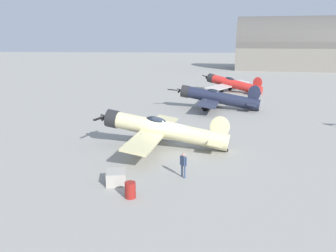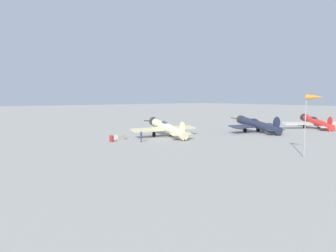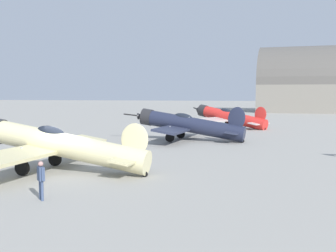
% 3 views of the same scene
% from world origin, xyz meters
% --- Properties ---
extents(ground_plane, '(400.00, 400.00, 0.00)m').
position_xyz_m(ground_plane, '(0.00, 0.00, 0.00)').
color(ground_plane, gray).
extents(airplane_foreground, '(10.63, 11.08, 2.93)m').
position_xyz_m(airplane_foreground, '(-0.51, 0.06, 1.50)').
color(airplane_foreground, beige).
rests_on(airplane_foreground, ground_plane).
extents(airplane_mid_apron, '(11.32, 10.41, 3.20)m').
position_xyz_m(airplane_mid_apron, '(4.23, 16.43, 1.44)').
color(airplane_mid_apron, '#1E2338').
rests_on(airplane_mid_apron, ground_plane).
extents(airplane_far_line, '(9.78, 12.28, 2.95)m').
position_xyz_m(airplane_far_line, '(7.07, 31.34, 1.32)').
color(airplane_far_line, red).
rests_on(airplane_far_line, ground_plane).
extents(ground_crew_mechanic, '(0.45, 0.48, 1.59)m').
position_xyz_m(ground_crew_mechanic, '(1.60, -5.92, 0.96)').
color(ground_crew_mechanic, '#384766').
rests_on(ground_crew_mechanic, ground_plane).
extents(equipment_crate, '(1.42, 1.55, 0.77)m').
position_xyz_m(equipment_crate, '(-2.33, -7.28, 0.38)').
color(equipment_crate, '#9E998E').
rests_on(equipment_crate, ground_plane).
extents(fuel_drum, '(0.63, 0.63, 0.90)m').
position_xyz_m(fuel_drum, '(-1.07, -9.12, 0.45)').
color(fuel_drum, maroon).
rests_on(fuel_drum, ground_plane).
extents(windsock_mast, '(1.69, 0.91, 6.56)m').
position_xyz_m(windsock_mast, '(21.75, 2.15, 5.93)').
color(windsock_mast, gray).
rests_on(windsock_mast, ground_plane).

